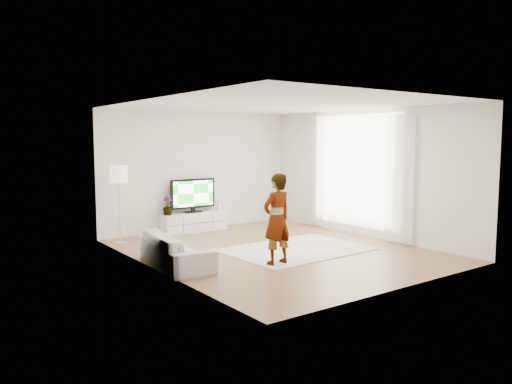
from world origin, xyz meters
TOP-DOWN VIEW (x-y plane):
  - floor at (0.00, 0.00)m, footprint 6.00×6.00m
  - ceiling at (0.00, 0.00)m, footprint 6.00×6.00m
  - wall_left at (-2.50, 0.00)m, footprint 0.02×6.00m
  - wall_right at (2.50, 0.00)m, footprint 0.02×6.00m
  - wall_back at (0.00, 3.00)m, footprint 5.00×0.02m
  - wall_front at (0.00, -3.00)m, footprint 5.00×0.02m
  - window at (2.48, 0.30)m, footprint 0.01×2.60m
  - curtain_near at (2.40, -1.00)m, footprint 0.04×0.70m
  - curtain_far at (2.40, 1.60)m, footprint 0.04×0.70m
  - media_console at (-0.29, 2.76)m, footprint 1.57×0.45m
  - television at (-0.29, 2.79)m, footprint 1.14×0.22m
  - game_console at (0.39, 2.76)m, footprint 0.09×0.17m
  - potted_plant at (-0.96, 2.77)m, footprint 0.24×0.24m
  - rug at (0.37, -0.17)m, footprint 2.76×2.03m
  - player at (-0.66, -0.86)m, footprint 0.60×0.42m
  - sofa at (-2.09, 0.12)m, footprint 0.99×1.99m
  - floor_lamp at (-2.20, 2.43)m, footprint 0.36×0.36m

SIDE VIEW (x-z plane):
  - floor at x=0.00m, z-range 0.00..0.00m
  - rug at x=0.37m, z-range 0.00..0.01m
  - media_console at x=-0.29m, z-range 0.00..0.44m
  - sofa at x=-2.09m, z-range 0.00..0.56m
  - game_console at x=0.39m, z-range 0.44..0.66m
  - potted_plant at x=-0.96m, z-range 0.44..0.86m
  - player at x=-0.66m, z-range 0.01..1.57m
  - television at x=-0.29m, z-range 0.47..1.27m
  - curtain_near at x=2.40m, z-range 0.05..2.65m
  - curtain_far at x=2.40m, z-range 0.05..2.65m
  - floor_lamp at x=-2.20m, z-range 0.56..2.18m
  - wall_left at x=-2.50m, z-range 0.00..2.80m
  - wall_right at x=2.50m, z-range 0.00..2.80m
  - wall_back at x=0.00m, z-range 0.00..2.80m
  - wall_front at x=0.00m, z-range 0.00..2.80m
  - window at x=2.48m, z-range 0.20..2.70m
  - ceiling at x=0.00m, z-range 2.80..2.80m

